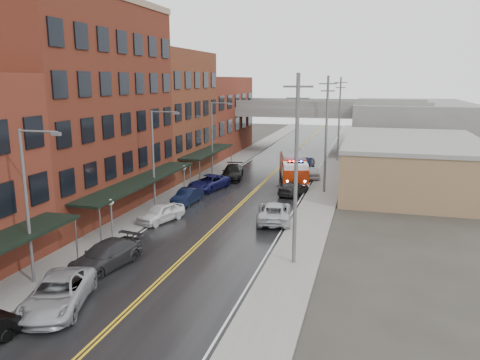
# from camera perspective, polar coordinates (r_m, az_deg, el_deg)

# --- Properties ---
(road) EXTENTS (11.00, 160.00, 0.02)m
(road) POSITION_cam_1_polar(r_m,az_deg,el_deg) (46.06, 0.63, -2.44)
(road) COLOR black
(road) RESTS_ON ground
(sidewalk_left) EXTENTS (3.00, 160.00, 0.15)m
(sidewalk_left) POSITION_cam_1_polar(r_m,az_deg,el_deg) (48.37, -7.76, -1.76)
(sidewalk_left) COLOR slate
(sidewalk_left) RESTS_ON ground
(sidewalk_right) EXTENTS (3.00, 160.00, 0.15)m
(sidewalk_right) POSITION_cam_1_polar(r_m,az_deg,el_deg) (44.80, 9.71, -2.95)
(sidewalk_right) COLOR slate
(sidewalk_right) RESTS_ON ground
(curb_left) EXTENTS (0.30, 160.00, 0.15)m
(curb_left) POSITION_cam_1_polar(r_m,az_deg,el_deg) (47.76, -5.94, -1.89)
(curb_left) COLOR gray
(curb_left) RESTS_ON ground
(curb_right) EXTENTS (0.30, 160.00, 0.15)m
(curb_right) POSITION_cam_1_polar(r_m,az_deg,el_deg) (44.98, 7.61, -2.82)
(curb_right) COLOR gray
(curb_right) RESTS_ON ground
(brick_building_b) EXTENTS (9.00, 20.00, 18.00)m
(brick_building_b) POSITION_cam_1_polar(r_m,az_deg,el_deg) (43.81, -19.08, 8.08)
(brick_building_b) COLOR #5C2118
(brick_building_b) RESTS_ON ground
(brick_building_c) EXTENTS (9.00, 15.00, 15.00)m
(brick_building_c) POSITION_cam_1_polar(r_m,az_deg,el_deg) (59.16, -9.34, 8.01)
(brick_building_c) COLOR brown
(brick_building_c) RESTS_ON ground
(brick_building_far) EXTENTS (9.00, 20.00, 12.00)m
(brick_building_far) POSITION_cam_1_polar(r_m,az_deg,el_deg) (75.47, -3.71, 7.86)
(brick_building_far) COLOR maroon
(brick_building_far) RESTS_ON ground
(tan_building) EXTENTS (14.00, 22.00, 5.00)m
(tan_building) POSITION_cam_1_polar(r_m,az_deg,el_deg) (54.07, 20.13, 1.70)
(tan_building) COLOR olive
(tan_building) RESTS_ON ground
(right_far_block) EXTENTS (18.00, 30.00, 8.00)m
(right_far_block) POSITION_cam_1_polar(r_m,az_deg,el_deg) (83.70, 20.05, 6.20)
(right_far_block) COLOR slate
(right_far_block) RESTS_ON ground
(awning_1) EXTENTS (2.60, 18.00, 3.09)m
(awning_1) POSITION_cam_1_polar(r_m,az_deg,el_deg) (41.64, -11.89, -0.06)
(awning_1) COLOR black
(awning_1) RESTS_ON ground
(awning_2) EXTENTS (2.60, 13.00, 3.09)m
(awning_2) POSITION_cam_1_polar(r_m,az_deg,el_deg) (57.48, -3.91, 3.49)
(awning_2) COLOR black
(awning_2) RESTS_ON ground
(globe_lamp_1) EXTENTS (0.44, 0.44, 3.12)m
(globe_lamp_1) POSITION_cam_1_polar(r_m,az_deg,el_deg) (35.35, -15.44, -3.54)
(globe_lamp_1) COLOR #59595B
(globe_lamp_1) RESTS_ON ground
(globe_lamp_2) EXTENTS (0.44, 0.44, 3.12)m
(globe_lamp_2) POSITION_cam_1_polar(r_m,az_deg,el_deg) (47.54, -6.84, 0.79)
(globe_lamp_2) COLOR #59595B
(globe_lamp_2) RESTS_ON ground
(street_lamp_0) EXTENTS (2.64, 0.22, 9.00)m
(street_lamp_0) POSITION_cam_1_polar(r_m,az_deg,el_deg) (28.43, -24.25, -1.99)
(street_lamp_0) COLOR #59595B
(street_lamp_0) RESTS_ON ground
(street_lamp_1) EXTENTS (2.64, 0.22, 9.00)m
(street_lamp_1) POSITION_cam_1_polar(r_m,az_deg,el_deg) (41.71, -10.24, 3.10)
(street_lamp_1) COLOR #59595B
(street_lamp_1) RESTS_ON ground
(street_lamp_2) EXTENTS (2.64, 0.22, 9.00)m
(street_lamp_2) POSITION_cam_1_polar(r_m,az_deg,el_deg) (56.41, -3.20, 5.59)
(street_lamp_2) COLOR #59595B
(street_lamp_2) RESTS_ON ground
(utility_pole_0) EXTENTS (1.80, 0.24, 12.00)m
(utility_pole_0) POSITION_cam_1_polar(r_m,az_deg,el_deg) (28.90, 6.85, 1.49)
(utility_pole_0) COLOR #59595B
(utility_pole_0) RESTS_ON ground
(utility_pole_1) EXTENTS (1.80, 0.24, 12.00)m
(utility_pole_1) POSITION_cam_1_polar(r_m,az_deg,el_deg) (48.57, 10.47, 5.68)
(utility_pole_1) COLOR #59595B
(utility_pole_1) RESTS_ON ground
(utility_pole_2) EXTENTS (1.80, 0.24, 12.00)m
(utility_pole_2) POSITION_cam_1_polar(r_m,az_deg,el_deg) (68.43, 12.01, 7.44)
(utility_pole_2) COLOR #59595B
(utility_pole_2) RESTS_ON ground
(overpass) EXTENTS (40.00, 10.00, 7.50)m
(overpass) POSITION_cam_1_polar(r_m,az_deg,el_deg) (76.16, 6.88, 7.83)
(overpass) COLOR slate
(overpass) RESTS_ON ground
(fire_truck) EXTENTS (5.02, 9.12, 3.18)m
(fire_truck) POSITION_cam_1_polar(r_m,az_deg,el_deg) (54.01, 6.52, 1.53)
(fire_truck) COLOR #9B2207
(fire_truck) RESTS_ON ground
(parked_car_left_2) EXTENTS (4.37, 6.43, 1.63)m
(parked_car_left_2) POSITION_cam_1_polar(r_m,az_deg,el_deg) (26.50, -21.31, -12.76)
(parked_car_left_2) COLOR #999CA1
(parked_car_left_2) RESTS_ON ground
(parked_car_left_3) EXTENTS (3.19, 5.85, 1.61)m
(parked_car_left_3) POSITION_cam_1_polar(r_m,az_deg,el_deg) (30.86, -16.07, -8.84)
(parked_car_left_3) COLOR #2B2A2D
(parked_car_left_3) RESTS_ON ground
(parked_car_left_4) EXTENTS (3.19, 4.90, 1.55)m
(parked_car_left_4) POSITION_cam_1_polar(r_m,az_deg,el_deg) (39.50, -9.62, -3.94)
(parked_car_left_4) COLOR white
(parked_car_left_4) RESTS_ON ground
(parked_car_left_5) EXTENTS (1.86, 4.50, 1.45)m
(parked_car_left_5) POSITION_cam_1_polar(r_m,az_deg,el_deg) (44.84, -6.46, -1.98)
(parked_car_left_5) COLOR black
(parked_car_left_5) RESTS_ON ground
(parked_car_left_6) EXTENTS (3.83, 6.08, 1.56)m
(parked_car_left_6) POSITION_cam_1_polar(r_m,az_deg,el_deg) (50.26, -3.84, -0.32)
(parked_car_left_6) COLOR #131448
(parked_car_left_6) RESTS_ON ground
(parked_car_left_7) EXTENTS (3.27, 6.02, 1.66)m
(parked_car_left_7) POSITION_cam_1_polar(r_m,az_deg,el_deg) (55.57, -0.93, 0.96)
(parked_car_left_7) COLOR black
(parked_car_left_7) RESTS_ON ground
(parked_car_right_0) EXTENTS (3.67, 6.26, 1.64)m
(parked_car_right_0) POSITION_cam_1_polar(r_m,az_deg,el_deg) (39.12, 4.17, -3.89)
(parked_car_right_0) COLOR #B0B3B8
(parked_car_right_0) RESTS_ON ground
(parked_car_right_1) EXTENTS (3.01, 4.95, 1.34)m
(parked_car_right_1) POSITION_cam_1_polar(r_m,az_deg,el_deg) (48.33, 6.51, -1.01)
(parked_car_right_1) COLOR #242427
(parked_car_right_1) RESTS_ON ground
(parked_car_right_2) EXTENTS (2.76, 4.66, 1.49)m
(parked_car_right_2) POSITION_cam_1_polar(r_m,az_deg,el_deg) (56.48, 8.67, 0.92)
(parked_car_right_2) COLOR #BABABA
(parked_car_right_2) RESTS_ON ground
(parked_car_right_3) EXTENTS (1.66, 4.54, 1.49)m
(parked_car_right_3) POSITION_cam_1_polar(r_m,az_deg,el_deg) (63.23, 8.16, 2.13)
(parked_car_right_3) COLOR black
(parked_car_right_3) RESTS_ON ground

